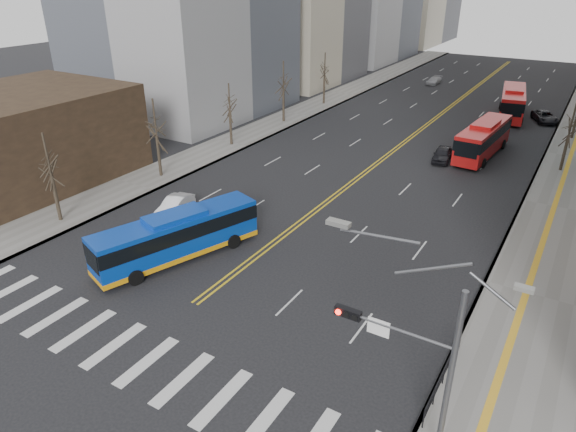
{
  "coord_description": "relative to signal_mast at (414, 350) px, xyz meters",
  "views": [
    {
      "loc": [
        17.52,
        -13.36,
        17.78
      ],
      "look_at": [
        3.58,
        9.69,
        4.67
      ],
      "focal_mm": 32.0,
      "sensor_mm": 36.0,
      "label": 1
    }
  ],
  "objects": [
    {
      "name": "car_dark_mid",
      "position": [
        -8.41,
        35.0,
        -4.16
      ],
      "size": [
        2.19,
        4.29,
        1.4
      ],
      "primitive_type": "imported",
      "rotation": [
        0.0,
        0.0,
        0.14
      ],
      "color": "black",
      "rests_on": "ground"
    },
    {
      "name": "sidewalk_left",
      "position": [
        -30.27,
        43.0,
        -4.78
      ],
      "size": [
        5.0,
        130.0,
        0.15
      ],
      "primitive_type": "cube",
      "color": "slate",
      "rests_on": "ground"
    },
    {
      "name": "car_white",
      "position": [
        -23.09,
        11.63,
        -4.17
      ],
      "size": [
        2.23,
        4.36,
        1.37
      ],
      "primitive_type": "imported",
      "rotation": [
        0.0,
        0.0,
        0.2
      ],
      "color": "white",
      "rests_on": "ground"
    },
    {
      "name": "red_bus_far",
      "position": [
        -5.63,
        56.74,
        -2.76
      ],
      "size": [
        4.55,
        12.24,
        3.77
      ],
      "color": "red",
      "rests_on": "ground"
    },
    {
      "name": "signal_mast",
      "position": [
        0.0,
        0.0,
        0.0
      ],
      "size": [
        5.37,
        0.37,
        9.39
      ],
      "color": "slate",
      "rests_on": "ground"
    },
    {
      "name": "car_dark_far",
      "position": [
        -1.44,
        56.2,
        -4.17
      ],
      "size": [
        4.03,
        5.43,
        1.37
      ],
      "primitive_type": "imported",
      "rotation": [
        0.0,
        0.0,
        0.4
      ],
      "color": "black",
      "rests_on": "ground"
    },
    {
      "name": "blue_bus",
      "position": [
        -18.11,
        6.54,
        -3.11
      ],
      "size": [
        6.06,
        11.58,
        3.34
      ],
      "color": "#0B39A8",
      "rests_on": "ground"
    },
    {
      "name": "street_trees",
      "position": [
        -20.94,
        32.55,
        0.02
      ],
      "size": [
        35.2,
        47.2,
        7.6
      ],
      "color": "black",
      "rests_on": "ground"
    },
    {
      "name": "car_silver",
      "position": [
        -20.43,
        72.12,
        -4.26
      ],
      "size": [
        1.91,
        4.19,
        1.19
      ],
      "primitive_type": "imported",
      "rotation": [
        0.0,
        0.0,
        -0.06
      ],
      "color": "#A9A9AE",
      "rests_on": "ground"
    },
    {
      "name": "ground",
      "position": [
        -13.77,
        -2.0,
        -4.86
      ],
      "size": [
        220.0,
        220.0,
        0.0
      ],
      "primitive_type": "plane",
      "color": "black"
    },
    {
      "name": "centerline",
      "position": [
        -13.77,
        53.0,
        -4.85
      ],
      "size": [
        0.55,
        100.0,
        0.01
      ],
      "color": "gold",
      "rests_on": "ground"
    },
    {
      "name": "red_bus_near",
      "position": [
        -5.39,
        38.74,
        -2.86
      ],
      "size": [
        3.44,
        11.46,
        3.58
      ],
      "color": "red",
      "rests_on": "ground"
    },
    {
      "name": "crosswalk",
      "position": [
        -13.77,
        -2.0,
        -4.85
      ],
      "size": [
        26.7,
        4.0,
        0.01
      ],
      "color": "silver",
      "rests_on": "ground"
    },
    {
      "name": "pedestrian_railing",
      "position": [
        0.53,
        4.0,
        -4.03
      ],
      "size": [
        0.06,
        6.06,
        1.02
      ],
      "color": "black",
      "rests_on": "sidewalk_right"
    },
    {
      "name": "storefront",
      "position": [
        -39.77,
        9.97,
        -0.85
      ],
      "size": [
        14.0,
        18.0,
        8.0
      ],
      "color": "#2E2117",
      "rests_on": "ground"
    }
  ]
}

